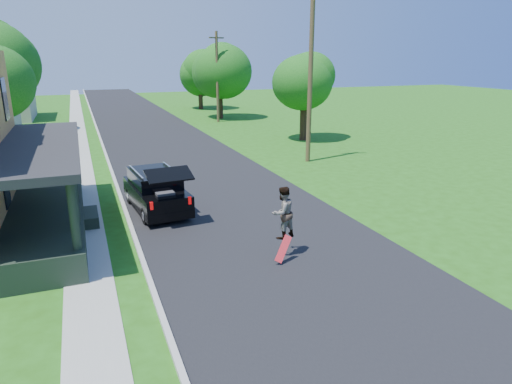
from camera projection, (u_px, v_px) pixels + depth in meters
name	position (u px, v px, depth m)	size (l,w,h in m)	color
ground	(290.00, 266.00, 13.51)	(140.00, 140.00, 0.00)	#224F0F
street	(166.00, 147.00, 31.38)	(8.00, 120.00, 0.02)	black
curb	(104.00, 151.00, 29.97)	(0.15, 120.00, 0.12)	#A2A29D
sidewalk	(79.00, 153.00, 29.43)	(1.30, 120.00, 0.03)	gray
black_suv	(156.00, 191.00, 18.19)	(2.15, 4.72, 2.14)	black
skateboarder	(283.00, 213.00, 13.85)	(0.95, 0.85, 1.63)	black
skateboard	(283.00, 250.00, 13.64)	(0.66, 0.39, 0.77)	red
tree_left_far	(3.00, 54.00, 35.42)	(8.05, 7.86, 9.55)	black
tree_right_near	(304.00, 76.00, 32.62)	(4.73, 4.78, 6.91)	black
tree_right_mid	(219.00, 65.00, 44.22)	(5.99, 5.82, 8.18)	black
tree_right_far	(199.00, 69.00, 52.33)	(5.26, 5.05, 7.15)	black
utility_pole_near	(311.00, 69.00, 25.50)	(1.63, 0.51, 10.28)	#4B3A23
utility_pole_far	(217.00, 76.00, 42.02)	(1.52, 0.52, 8.15)	#4B3A23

